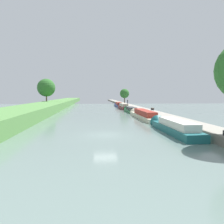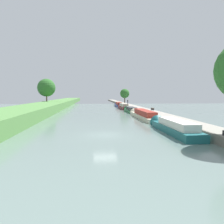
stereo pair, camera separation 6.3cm
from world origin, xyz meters
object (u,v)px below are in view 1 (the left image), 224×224
object	(u,v)px
narrowboat_maroon	(123,106)
mooring_bollard_far	(121,103)
narrowboat_green	(130,110)
narrowboat_cream	(143,115)
narrowboat_teal	(173,127)
person_walking	(128,102)
park_bench	(152,109)
mooring_bollard_near	(224,133)
narrowboat_blue	(118,105)

from	to	relation	value
narrowboat_maroon	mooring_bollard_far	world-z (taller)	narrowboat_maroon
narrowboat_green	narrowboat_cream	bearing A→B (deg)	-90.72
narrowboat_teal	person_walking	size ratio (longest dim) A/B	7.62
narrowboat_cream	person_walking	world-z (taller)	person_walking
narrowboat_cream	park_bench	bearing A→B (deg)	65.30
narrowboat_maroon	mooring_bollard_near	bearing A→B (deg)	-87.89
narrowboat_blue	narrowboat_maroon	bearing A→B (deg)	-90.26
narrowboat_green	park_bench	bearing A→B (deg)	-53.97
mooring_bollard_near	mooring_bollard_far	size ratio (longest dim) A/B	1.00
narrowboat_teal	narrowboat_blue	xyz separation A→B (m)	(0.21, 56.25, -0.00)
narrowboat_maroon	narrowboat_cream	bearing A→B (deg)	-90.27
narrowboat_teal	mooring_bollard_far	distance (m)	61.64
narrowboat_maroon	person_walking	distance (m)	14.35
narrowboat_green	narrowboat_maroon	xyz separation A→B (m)	(-0.05, 12.80, 0.15)
narrowboat_teal	narrowboat_maroon	xyz separation A→B (m)	(0.15, 43.17, 0.04)
narrowboat_blue	mooring_bollard_far	distance (m)	5.66
narrowboat_green	narrowboat_maroon	size ratio (longest dim) A/B	0.87
narrowboat_green	mooring_bollard_near	xyz separation A→B (m)	(1.79, -37.24, 0.53)
narrowboat_cream	narrowboat_maroon	size ratio (longest dim) A/B	1.32
park_bench	person_walking	bearing A→B (deg)	91.08
mooring_bollard_near	narrowboat_teal	bearing A→B (deg)	106.22
narrowboat_teal	mooring_bollard_near	bearing A→B (deg)	-73.78
narrowboat_maroon	mooring_bollard_near	distance (m)	50.08
narrowboat_maroon	person_walking	size ratio (longest dim) A/B	7.65
narrowboat_green	mooring_bollard_near	size ratio (longest dim) A/B	24.44
narrowboat_blue	mooring_bollard_far	xyz separation A→B (m)	(1.78, 5.36, 0.41)
narrowboat_blue	person_walking	xyz separation A→B (m)	(3.43, 0.80, 1.06)
mooring_bollard_near	narrowboat_blue	bearing A→B (deg)	91.62
narrowboat_blue	narrowboat_green	bearing A→B (deg)	-90.01
narrowboat_teal	narrowboat_blue	world-z (taller)	narrowboat_blue
mooring_bollard_near	park_bench	bearing A→B (deg)	85.94
narrowboat_cream	person_walking	distance (m)	41.60
narrowboat_cream	mooring_bollard_near	distance (m)	22.59
narrowboat_teal	narrowboat_maroon	world-z (taller)	narrowboat_maroon
person_walking	narrowboat_cream	bearing A→B (deg)	-94.99
mooring_bollard_far	narrowboat_blue	bearing A→B (deg)	-108.42
narrowboat_maroon	mooring_bollard_far	xyz separation A→B (m)	(1.84, 18.43, 0.37)
narrowboat_green	mooring_bollard_far	size ratio (longest dim) A/B	24.44
narrowboat_blue	mooring_bollard_far	world-z (taller)	narrowboat_blue
narrowboat_green	narrowboat_blue	size ratio (longest dim) A/B	0.91
narrowboat_cream	narrowboat_maroon	xyz separation A→B (m)	(0.13, 27.55, 0.03)
park_bench	narrowboat_maroon	bearing A→B (deg)	102.57
narrowboat_cream	park_bench	distance (m)	10.13
person_walking	mooring_bollard_near	world-z (taller)	person_walking
park_bench	narrowboat_cream	bearing A→B (deg)	-114.70
narrowboat_blue	park_bench	size ratio (longest dim) A/B	8.03
narrowboat_cream	park_bench	size ratio (longest dim) A/B	11.20
narrowboat_blue	narrowboat_cream	bearing A→B (deg)	-90.27
narrowboat_maroon	mooring_bollard_near	xyz separation A→B (m)	(1.84, -50.04, 0.37)
narrowboat_maroon	person_walking	xyz separation A→B (m)	(3.49, 13.88, 1.02)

